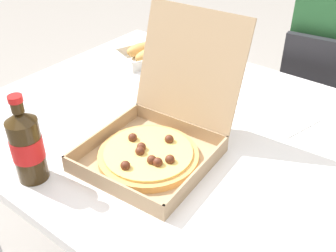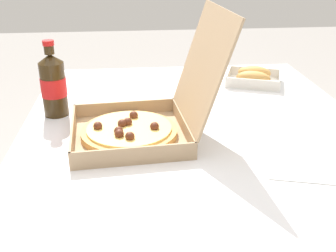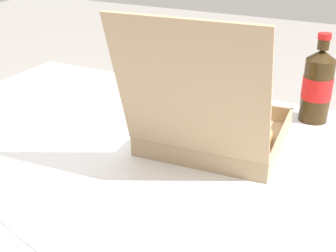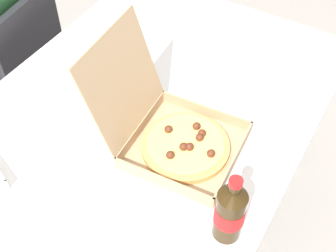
# 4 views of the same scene
# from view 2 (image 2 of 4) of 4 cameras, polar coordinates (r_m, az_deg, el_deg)

# --- Properties ---
(dining_table) EXTENTS (1.40, 0.98, 0.72)m
(dining_table) POSITION_cam_2_polar(r_m,az_deg,el_deg) (1.06, 4.88, -5.81)
(dining_table) COLOR white
(dining_table) RESTS_ON ground_plane
(pizza_box_open) EXTENTS (0.33, 0.41, 0.33)m
(pizza_box_open) POSITION_cam_2_polar(r_m,az_deg,el_deg) (1.05, -3.71, 0.82)
(pizza_box_open) COLOR tan
(pizza_box_open) RESTS_ON dining_table
(bread_side_box) EXTENTS (0.21, 0.23, 0.06)m
(bread_side_box) POSITION_cam_2_polar(r_m,az_deg,el_deg) (1.50, 12.11, 6.86)
(bread_side_box) COLOR white
(bread_side_box) RESTS_ON dining_table
(cola_bottle) EXTENTS (0.07, 0.07, 0.22)m
(cola_bottle) POSITION_cam_2_polar(r_m,az_deg,el_deg) (1.22, -16.03, 5.70)
(cola_bottle) COLOR #33230F
(cola_bottle) RESTS_ON dining_table
(paper_menu) EXTENTS (0.24, 0.20, 0.00)m
(paper_menu) POSITION_cam_2_polar(r_m,az_deg,el_deg) (1.01, 18.08, -4.45)
(paper_menu) COLOR white
(paper_menu) RESTS_ON dining_table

